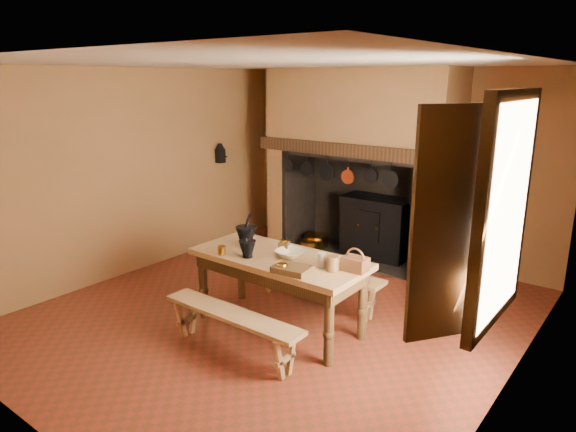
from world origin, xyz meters
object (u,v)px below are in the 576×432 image
at_px(iron_range, 377,227).
at_px(mixing_bowl, 290,254).
at_px(work_table, 279,267).
at_px(wicker_basket, 355,263).
at_px(coffee_grinder, 284,246).
at_px(bench_front, 232,323).

height_order(iron_range, mixing_bowl, iron_range).
height_order(work_table, wicker_basket, wicker_basket).
relative_size(coffee_grinder, wicker_basket, 0.65).
bearing_deg(wicker_basket, coffee_grinder, 175.36).
distance_m(bench_front, mixing_bowl, 0.95).
distance_m(work_table, coffee_grinder, 0.25).
relative_size(coffee_grinder, mixing_bowl, 0.52).
distance_m(iron_range, bench_front, 3.45).
distance_m(coffee_grinder, mixing_bowl, 0.20).
bearing_deg(mixing_bowl, work_table, -158.28).
relative_size(iron_range, mixing_bowl, 5.13).
height_order(bench_front, mixing_bowl, mixing_bowl).
bearing_deg(work_table, coffee_grinder, 108.40).
relative_size(work_table, mixing_bowl, 6.13).
relative_size(work_table, bench_front, 1.18).
bearing_deg(iron_range, mixing_bowl, -82.03).
bearing_deg(iron_range, wicker_basket, -66.73).
bearing_deg(wicker_basket, bench_front, -137.39).
distance_m(work_table, mixing_bowl, 0.21).
distance_m(work_table, wicker_basket, 0.89).
bearing_deg(mixing_bowl, wicker_basket, 5.32).
height_order(iron_range, bench_front, iron_range).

